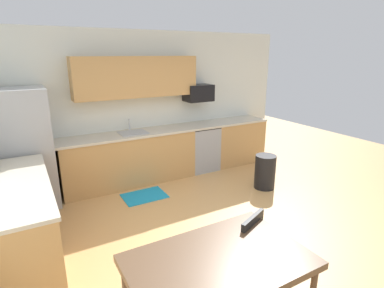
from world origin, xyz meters
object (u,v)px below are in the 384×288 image
at_px(microwave, 198,93).
at_px(trash_bin, 265,172).
at_px(oven_range, 201,147).
at_px(refrigerator, 25,150).
at_px(dining_table, 219,266).
at_px(chair_near_table, 262,253).

relative_size(microwave, trash_bin, 0.90).
height_order(oven_range, trash_bin, oven_range).
bearing_deg(refrigerator, dining_table, -70.39).
xyz_separation_m(oven_range, microwave, (0.00, 0.10, 1.09)).
bearing_deg(trash_bin, chair_near_table, -133.34).
distance_m(dining_table, trash_bin, 3.22).
height_order(microwave, trash_bin, microwave).
bearing_deg(microwave, oven_range, -90.00).
xyz_separation_m(dining_table, chair_near_table, (0.60, 0.17, -0.21)).
bearing_deg(oven_range, refrigerator, -178.53).
bearing_deg(dining_table, chair_near_table, 15.33).
distance_m(microwave, dining_table, 4.12).
height_order(dining_table, chair_near_table, chair_near_table).
bearing_deg(trash_bin, refrigerator, 160.39).
relative_size(refrigerator, chair_near_table, 2.15).
relative_size(oven_range, chair_near_table, 1.07).
height_order(refrigerator, dining_table, refrigerator).
height_order(refrigerator, microwave, refrigerator).
relative_size(dining_table, chair_near_table, 1.65).
relative_size(refrigerator, oven_range, 2.01).
relative_size(refrigerator, microwave, 3.38).
xyz_separation_m(microwave, trash_bin, (0.50, -1.47, -1.25)).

